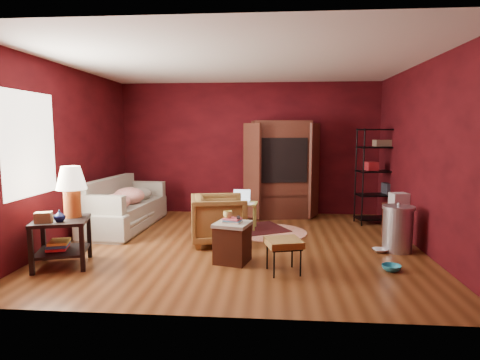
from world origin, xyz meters
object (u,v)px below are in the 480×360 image
Objects in this scene: sofa at (126,205)px; armchair at (219,217)px; tv_armoire at (281,168)px; wire_shelving at (382,172)px; hamper at (232,242)px; laptop_desk at (241,205)px; side_table at (67,206)px.

sofa reaches higher than armchair.
tv_armoire is 1.95m from wire_shelving.
hamper is at bearing -145.90° from wire_shelving.
hamper is 0.88× the size of laptop_desk.
armchair is at bearing 31.68° from side_table.
armchair reaches higher than laptop_desk.
wire_shelving is at bearing -78.42° from sofa.
tv_armoire is at bearing -38.16° from armchair.
laptop_desk is at bearing -28.73° from armchair.
wire_shelving reaches higher than laptop_desk.
side_table is 3.02m from laptop_desk.
hamper is 3.14m from tv_armoire.
armchair is 0.98m from laptop_desk.
armchair is at bearing 108.95° from hamper.
hamper is at bearing -113.31° from tv_armoire.
wire_shelving reaches higher than armchair.
laptop_desk is at bearing -132.98° from tv_armoire.
armchair is 2.38m from tv_armoire.
sofa is 1.68× the size of side_table.
tv_armoire is (2.89, 3.22, 0.25)m from side_table.
armchair reaches higher than hamper.
armchair is 2.23m from side_table.
wire_shelving reaches higher than sofa.
side_table is 0.72× the size of wire_shelving.
side_table is 2.25m from hamper.
hamper is (2.15, -1.78, -0.15)m from sofa.
armchair is at bearing -113.12° from sofa.
side_table is at bearing -173.46° from hamper.
tv_armoire is (1.02, 2.06, 0.61)m from armchair.
laptop_desk reaches higher than hamper.
wire_shelving is at bearing -72.45° from armchair.
hamper is (2.18, 0.25, -0.50)m from side_table.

